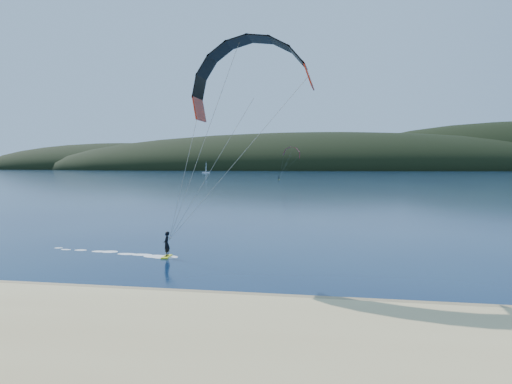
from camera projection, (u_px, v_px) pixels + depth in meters
ground at (124, 325)px, 20.61m from camera, size 1800.00×1800.00×0.00m
wet_sand at (164, 296)px, 25.02m from camera, size 220.00×2.50×0.10m
headland at (346, 170)px, 751.46m from camera, size 1200.00×310.00×140.00m
kitesurfer_near at (248, 104)px, 30.95m from camera, size 21.70×6.22×13.61m
kitesurfer_far at (291, 156)px, 225.53m from camera, size 11.04×7.43×13.97m
sailboat at (206, 172)px, 440.52m from camera, size 7.23×4.55×10.11m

